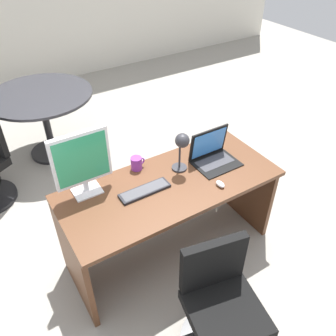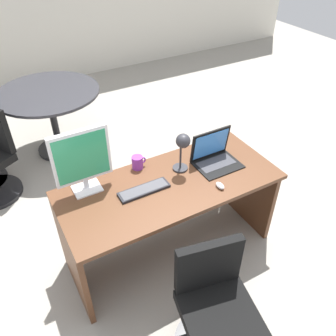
# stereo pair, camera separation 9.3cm
# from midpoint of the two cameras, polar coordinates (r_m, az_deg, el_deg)

# --- Properties ---
(ground) EXTENTS (12.00, 12.00, 0.00)m
(ground) POSITION_cam_midpoint_polar(r_m,az_deg,el_deg) (4.17, -11.40, 0.85)
(ground) COLOR gray
(desk) EXTENTS (1.68, 0.72, 0.76)m
(desk) POSITION_cam_midpoint_polar(r_m,az_deg,el_deg) (2.81, -1.12, -5.50)
(desk) COLOR #56331E
(desk) RESTS_ON ground
(monitor) EXTENTS (0.41, 0.16, 0.50)m
(monitor) POSITION_cam_midpoint_polar(r_m,az_deg,el_deg) (2.45, -14.97, 1.11)
(monitor) COLOR silver
(monitor) RESTS_ON desk
(laptop) EXTENTS (0.35, 0.28, 0.27)m
(laptop) POSITION_cam_midpoint_polar(r_m,az_deg,el_deg) (2.82, 6.20, 2.66)
(laptop) COLOR black
(laptop) RESTS_ON desk
(keyboard) EXTENTS (0.38, 0.11, 0.02)m
(keyboard) POSITION_cam_midpoint_polar(r_m,az_deg,el_deg) (2.55, -4.86, -3.71)
(keyboard) COLOR black
(keyboard) RESTS_ON desk
(mouse) EXTENTS (0.05, 0.08, 0.04)m
(mouse) POSITION_cam_midpoint_polar(r_m,az_deg,el_deg) (2.61, 7.51, -2.64)
(mouse) COLOR silver
(mouse) RESTS_ON desk
(desk_lamp) EXTENTS (0.12, 0.14, 0.33)m
(desk_lamp) POSITION_cam_midpoint_polar(r_m,az_deg,el_deg) (2.61, 1.23, 3.77)
(desk_lamp) COLOR #2D2D33
(desk_lamp) RESTS_ON desk
(coffee_mug) EXTENTS (0.12, 0.09, 0.11)m
(coffee_mug) POSITION_cam_midpoint_polar(r_m,az_deg,el_deg) (2.74, -6.11, 0.77)
(coffee_mug) COLOR purple
(coffee_mug) RESTS_ON desk
(office_chair) EXTENTS (0.56, 0.57, 0.82)m
(office_chair) POSITION_cam_midpoint_polar(r_m,az_deg,el_deg) (2.47, 7.43, -22.09)
(office_chair) COLOR black
(office_chair) RESTS_ON ground
(meeting_table) EXTENTS (1.13, 1.13, 0.78)m
(meeting_table) POSITION_cam_midpoint_polar(r_m,az_deg,el_deg) (4.20, -20.30, 8.95)
(meeting_table) COLOR black
(meeting_table) RESTS_ON ground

